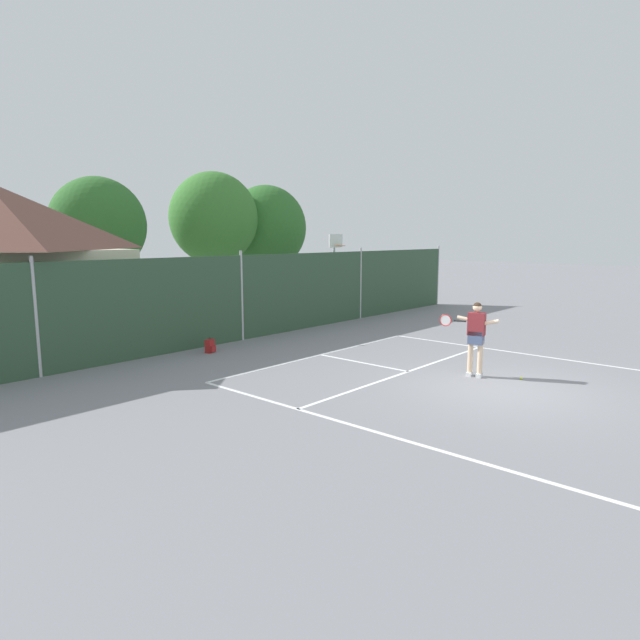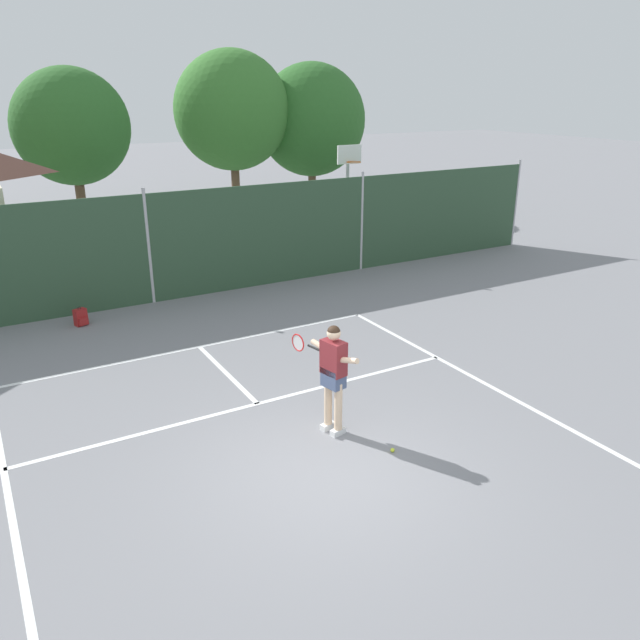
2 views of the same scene
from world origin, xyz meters
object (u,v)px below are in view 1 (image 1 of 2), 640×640
tennis_player (476,332)px  tennis_ball (521,378)px  basketball_hoop (335,262)px  backpack_red (210,346)px

tennis_player → tennis_ball: size_ratio=28.10×
basketball_hoop → backpack_red: basketball_hoop is taller
tennis_ball → backpack_red: (-3.12, 8.16, 0.16)m
tennis_ball → tennis_player: bearing=116.0°
basketball_hoop → backpack_red: (-9.32, -2.96, -2.12)m
basketball_hoop → tennis_ball: (-6.20, -11.12, -2.28)m
backpack_red → tennis_player: bearing=-69.8°
basketball_hoop → tennis_player: basketball_hoop is taller
basketball_hoop → backpack_red: 10.01m
basketball_hoop → tennis_player: bearing=-123.4°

